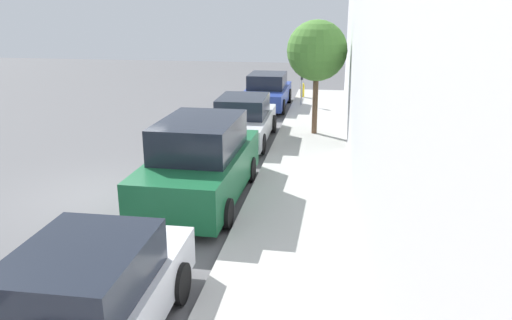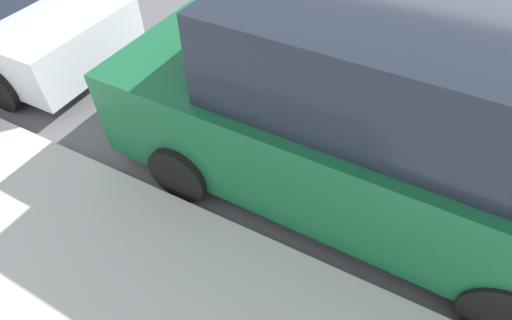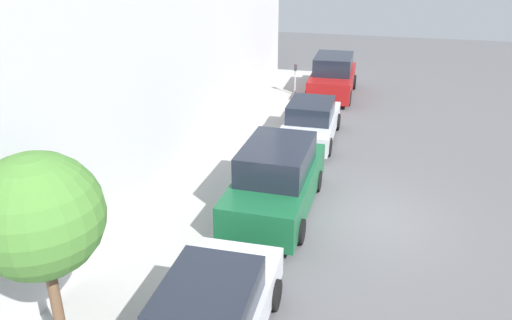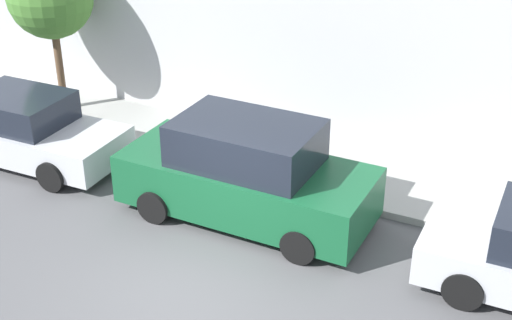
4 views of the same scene
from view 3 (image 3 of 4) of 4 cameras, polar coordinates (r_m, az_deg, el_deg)
ground_plane at (r=14.00m, az=12.04°, el=-6.57°), size 60.00×60.00×0.00m
sidewalk at (r=14.80m, az=-6.40°, el=-4.09°), size 2.41×32.00×0.15m
parked_suv_nearest at (r=24.86m, az=8.76°, el=9.36°), size 2.08×4.85×1.98m
parked_sedan_second at (r=18.94m, az=6.28°, el=4.35°), size 1.92×4.52×1.54m
parked_suv_third at (r=13.70m, az=2.36°, el=-2.31°), size 2.08×4.83×1.98m
parked_sedan_fourth at (r=9.41m, az=-5.25°, el=-17.61°), size 1.92×4.53×1.54m
parking_meter_near at (r=24.24m, az=4.50°, el=9.57°), size 0.11×0.15×1.52m
street_tree at (r=8.49m, az=-23.55°, el=-5.94°), size 2.05×2.05×3.89m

